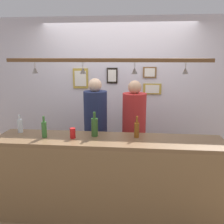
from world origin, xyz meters
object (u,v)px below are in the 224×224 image
Objects in this scene: drink_can at (73,133)px; picture_frame_crest at (112,76)px; bottle_soda_clear at (20,125)px; bottle_beer_green_import at (44,129)px; person_middle_red_shirt at (134,125)px; picture_frame_lower_pair at (152,89)px; bottle_champagne_green at (95,127)px; person_left_navy_shirt at (96,123)px; bottle_beer_amber_tall at (137,129)px; picture_frame_caricature at (81,78)px; picture_frame_upper_small at (150,72)px.

picture_frame_crest is (0.33, 1.42, 0.57)m from drink_can.
bottle_beer_green_import is at bearing -22.48° from bottle_soda_clear.
person_middle_red_shirt is 1.03m from drink_can.
bottle_beer_green_import is 1.99m from picture_frame_lower_pair.
bottle_soda_clear is 0.77× the size of bottle_champagne_green.
picture_frame_lower_pair is at bearing 38.76° from person_left_navy_shirt.
person_middle_red_shirt reaches higher than bottle_beer_amber_tall.
bottle_champagne_green is (-0.51, -0.00, 0.02)m from bottle_beer_amber_tall.
bottle_beer_green_import is at bearing -179.20° from drink_can.
bottle_soda_clear is 1.45m from picture_frame_caricature.
person_left_navy_shirt reaches higher than bottle_soda_clear.
picture_frame_upper_small is 0.63m from picture_frame_crest.
picture_frame_upper_small reaches higher than picture_frame_caricature.
picture_frame_upper_small is (0.20, 1.32, 0.59)m from bottle_beer_amber_tall.
person_left_navy_shirt is at bearing 78.60° from drink_can.
picture_frame_crest reaches higher than bottle_beer_amber_tall.
bottle_beer_green_import is at bearing -123.47° from person_left_navy_shirt.
person_left_navy_shirt is 6.38× the size of bottle_beer_green_import.
picture_frame_upper_small is 0.73× the size of picture_frame_lower_pair.
bottle_champagne_green is 0.88× the size of picture_frame_caricature.
bottle_soda_clear is 0.68× the size of picture_frame_caricature.
bottle_soda_clear is 0.88× the size of picture_frame_crest.
picture_frame_caricature is (-1.17, 0.00, -0.11)m from picture_frame_upper_small.
picture_frame_upper_small is at bearing 71.04° from person_middle_red_shirt.
bottle_champagne_green is at bearing 10.27° from bottle_beer_green_import.
drink_can is at bearing -102.86° from picture_frame_crest.
picture_frame_caricature is (-0.22, 1.42, 0.52)m from drink_can.
drink_can is (0.34, 0.00, -0.04)m from bottle_beer_green_import.
drink_can is (-0.75, -0.10, -0.04)m from bottle_beer_amber_tall.
picture_frame_caricature is (-0.97, 1.32, 0.48)m from bottle_beer_amber_tall.
picture_frame_crest reaches higher than drink_can.
picture_frame_lower_pair is at bearing 79.45° from bottle_beer_amber_tall.
picture_frame_crest reaches higher than bottle_soda_clear.
bottle_beer_green_import is 0.60m from bottle_champagne_green.
drink_can is at bearing -81.37° from picture_frame_caricature.
bottle_beer_green_import is (-0.49, -0.75, 0.12)m from person_left_navy_shirt.
picture_frame_caricature reaches higher than drink_can.
picture_frame_upper_small is (0.70, 1.32, 0.57)m from bottle_champagne_green.
bottle_champagne_green is at bearing -119.68° from picture_frame_lower_pair.
person_left_navy_shirt is at bearing -139.51° from picture_frame_upper_small.
picture_frame_crest is 0.87× the size of picture_frame_lower_pair.
bottle_champagne_green is 1.55m from picture_frame_lower_pair.
picture_frame_crest is at bearing 0.00° from picture_frame_caricature.
picture_frame_crest is (1.04, 1.27, 0.54)m from bottle_soda_clear.
bottle_beer_amber_tall is 1.13× the size of bottle_soda_clear.
picture_frame_caricature is (0.50, 1.27, 0.49)m from bottle_soda_clear.
bottle_champagne_green reaches higher than bottle_beer_amber_tall.
bottle_beer_amber_tall reaches higher than drink_can.
picture_frame_caricature is 1.13× the size of picture_frame_lower_pair.
picture_frame_lower_pair is at bearing 0.00° from picture_frame_crest.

